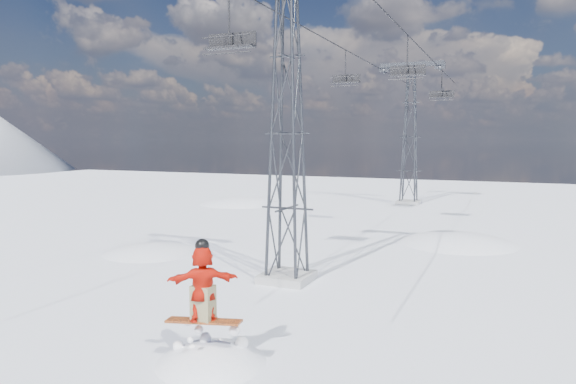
{
  "coord_description": "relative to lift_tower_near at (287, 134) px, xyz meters",
  "views": [
    {
      "loc": [
        8.27,
        -9.21,
        5.27
      ],
      "look_at": [
        2.26,
        4.71,
        3.72
      ],
      "focal_mm": 32.0,
      "sensor_mm": 36.0,
      "label": 1
    }
  ],
  "objects": [
    {
      "name": "lift_tower_near",
      "position": [
        0.0,
        0.0,
        0.0
      ],
      "size": [
        5.2,
        1.8,
        11.43
      ],
      "color": "#999999",
      "rests_on": "ground"
    },
    {
      "name": "haul_cables",
      "position": [
        0.0,
        11.5,
        5.38
      ],
      "size": [
        4.46,
        51.0,
        0.06
      ],
      "color": "black",
      "rests_on": "ground"
    },
    {
      "name": "lift_chair_mid",
      "position": [
        2.2,
        11.31,
        3.49
      ],
      "size": [
        1.91,
        0.55,
        2.37
      ],
      "color": "black",
      "rests_on": "ground"
    },
    {
      "name": "lift_chair_far",
      "position": [
        -2.2,
        14.34,
        3.57
      ],
      "size": [
        1.82,
        0.52,
        2.26
      ],
      "color": "black",
      "rests_on": "ground"
    },
    {
      "name": "ground",
      "position": [
        -0.8,
        -8.0,
        -5.47
      ],
      "size": [
        120.0,
        120.0,
        0.0
      ],
      "primitive_type": "plane",
      "color": "white",
      "rests_on": "ground"
    },
    {
      "name": "lift_chair_near",
      "position": [
        -2.2,
        -0.21,
        3.41
      ],
      "size": [
        1.99,
        0.57,
        2.47
      ],
      "color": "black",
      "rests_on": "ground"
    },
    {
      "name": "lift_tower_far",
      "position": [
        0.0,
        25.0,
        0.0
      ],
      "size": [
        5.2,
        1.8,
        11.43
      ],
      "color": "#999999",
      "rests_on": "ground"
    },
    {
      "name": "snow_terrain",
      "position": [
        -5.57,
        13.24,
        -15.06
      ],
      "size": [
        39.0,
        37.0,
        22.0
      ],
      "color": "white",
      "rests_on": "ground"
    },
    {
      "name": "lift_chair_extra",
      "position": [
        2.2,
        26.49,
        3.43
      ],
      "size": [
        1.96,
        0.56,
        2.43
      ],
      "color": "black",
      "rests_on": "ground"
    }
  ]
}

